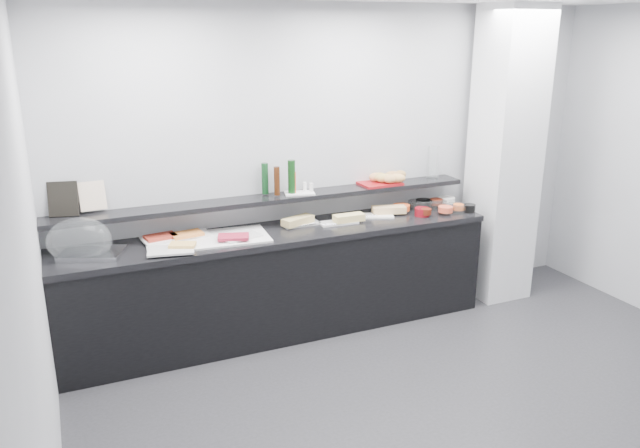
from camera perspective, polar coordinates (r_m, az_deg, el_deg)
name	(u,v)px	position (r m, az deg, el deg)	size (l,w,h in m)	color
ground	(468,418)	(4.46, 13.41, -16.91)	(5.00, 5.00, 0.00)	#2D2D30
back_wall	(342,163)	(5.53, 2.02, 5.58)	(5.00, 0.02, 2.70)	#B0B2B7
column	(504,157)	(6.04, 16.51, 5.89)	(0.50, 0.50, 2.70)	white
buffet_cabinet	(281,284)	(5.28, -3.59, -5.54)	(3.60, 0.60, 0.85)	black
counter_top	(280,234)	(5.12, -3.68, -0.90)	(3.62, 0.62, 0.05)	black
wall_shelf	(272,199)	(5.21, -4.39, 2.32)	(3.60, 0.25, 0.04)	black
cloche_base	(92,254)	(4.83, -20.10, -2.56)	(0.43, 0.29, 0.04)	#B0B2B7
cloche_dome	(79,241)	(4.81, -21.14, -1.43)	(0.46, 0.30, 0.34)	silver
linen_runner	(208,239)	(4.96, -10.21, -1.37)	(0.94, 0.45, 0.01)	white
platter_meat_a	(165,238)	(5.01, -14.02, -1.28)	(0.34, 0.23, 0.01)	white
food_meat_a	(161,237)	(4.99, -14.37, -1.12)	(0.24, 0.15, 0.02)	maroon
platter_salmon	(189,234)	(5.05, -11.86, -0.95)	(0.30, 0.20, 0.01)	white
food_salmon	(187,234)	(5.01, -12.08, -0.91)	(0.24, 0.15, 0.02)	orange
platter_cheese	(171,250)	(4.73, -13.48, -2.33)	(0.34, 0.22, 0.01)	silver
food_cheese	(182,245)	(4.77, -12.46, -1.87)	(0.19, 0.12, 0.02)	#F0BC5D
platter_meat_b	(240,236)	(4.95, -7.33, -1.12)	(0.31, 0.20, 0.01)	silver
food_meat_b	(233,237)	(4.88, -7.92, -1.17)	(0.24, 0.15, 0.02)	maroon
sandwich_plate_left	(301,224)	(5.26, -1.73, 0.00)	(0.32, 0.14, 0.01)	silver
sandwich_food_left	(298,221)	(5.23, -2.04, 0.32)	(0.28, 0.11, 0.06)	tan
tongs_left	(308,225)	(5.21, -1.14, -0.05)	(0.01, 0.01, 0.16)	#B8BAC0
sandwich_plate_mid	(338,223)	(5.30, 1.69, 0.13)	(0.33, 0.14, 0.01)	silver
sandwich_food_mid	(349,218)	(5.31, 2.66, 0.58)	(0.27, 0.10, 0.06)	#E9CE7A
tongs_mid	(331,224)	(5.22, 1.04, -0.02)	(0.01, 0.01, 0.16)	silver
sandwich_plate_right	(373,216)	(5.51, 4.90, 0.74)	(0.35, 0.15, 0.01)	white
sandwich_food_right	(389,210)	(5.58, 6.31, 1.32)	(0.30, 0.11, 0.06)	tan
tongs_right	(368,216)	(5.47, 4.45, 0.74)	(0.01, 0.01, 0.16)	#B6B9BE
bowl_glass_fruit	(418,205)	(5.81, 8.92, 1.75)	(0.18, 0.18, 0.07)	white
fill_glass_fruit	(401,208)	(5.65, 7.43, 1.50)	(0.16, 0.16, 0.05)	#EF5520
bowl_black_jam	(424,203)	(5.87, 9.47, 1.87)	(0.15, 0.15, 0.07)	black
fill_black_jam	(436,202)	(5.90, 10.58, 2.03)	(0.12, 0.12, 0.05)	#5A1A0C
bowl_glass_cream	(436,205)	(5.84, 10.56, 1.75)	(0.20, 0.20, 0.07)	silver
fill_glass_cream	(447,200)	(5.98, 11.50, 2.18)	(0.15, 0.15, 0.05)	white
bowl_red_jam	(422,212)	(5.59, 9.32, 1.10)	(0.13, 0.13, 0.07)	maroon
fill_red_jam	(426,212)	(5.56, 9.67, 1.13)	(0.09, 0.09, 0.05)	#53180B
bowl_glass_salmon	(456,208)	(5.76, 12.32, 1.42)	(0.17, 0.17, 0.07)	white
fill_glass_salmon	(446,209)	(5.67, 11.41, 1.34)	(0.13, 0.13, 0.05)	#E35537
bowl_black_fruit	(469,208)	(5.79, 13.50, 1.42)	(0.11, 0.11, 0.07)	black
fill_black_fruit	(458,207)	(5.76, 12.53, 1.53)	(0.10, 0.10, 0.05)	orange
framed_print	(63,199)	(4.99, -22.44, 2.13)	(0.21, 0.02, 0.26)	black
print_art	(92,196)	(5.00, -20.08, 2.43)	(0.19, 0.00, 0.22)	beige
condiment_tray	(299,193)	(5.28, -1.89, 2.84)	(0.25, 0.15, 0.01)	white
bottle_green_a	(265,179)	(5.22, -5.05, 4.16)	(0.06, 0.06, 0.26)	#0F3718
bottle_brown	(277,181)	(5.17, -3.96, 3.96)	(0.05, 0.05, 0.24)	#3A1B0A
bottle_green_b	(292,177)	(5.22, -2.62, 4.34)	(0.06, 0.06, 0.28)	#0E3310
bottle_hot	(293,182)	(5.24, -2.46, 3.82)	(0.05, 0.05, 0.18)	#B2350C
shaker_salt	(311,187)	(5.30, -0.80, 3.39)	(0.03, 0.03, 0.07)	silver
shaker_pepper	(305,186)	(5.34, -1.40, 3.48)	(0.03, 0.03, 0.07)	white
bread_tray	(380,183)	(5.62, 5.48, 3.72)	(0.36, 0.25, 0.02)	maroon
bread_roll_nw	(379,177)	(5.64, 5.44, 4.30)	(0.14, 0.09, 0.08)	#B78C46
bread_roll_n	(375,177)	(5.63, 5.09, 4.30)	(0.12, 0.08, 0.08)	#D1884F
bread_roll_ne	(392,176)	(5.71, 6.60, 4.42)	(0.15, 0.10, 0.08)	#AB7541
bread_roll_s	(391,179)	(5.58, 6.47, 4.13)	(0.15, 0.09, 0.08)	tan
bread_roll_se	(397,178)	(5.61, 7.04, 4.18)	(0.16, 0.10, 0.08)	tan
bread_roll_midw	(384,178)	(5.60, 5.83, 4.20)	(0.14, 0.09, 0.08)	tan
bread_roll_mide	(400,175)	(5.75, 7.30, 4.49)	(0.13, 0.08, 0.08)	#AE7D42
carafe	(433,163)	(5.89, 10.30, 5.55)	(0.11, 0.11, 0.30)	white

